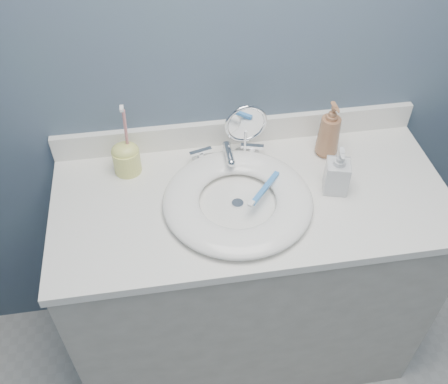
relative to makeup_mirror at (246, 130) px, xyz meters
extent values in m
cube|color=#4C5B73|center=(-0.01, 0.09, 0.21)|extent=(2.20, 0.02, 2.40)
cube|color=#B4AFA4|center=(-0.01, -0.18, -0.57)|extent=(1.20, 0.55, 0.85)
cube|color=white|center=(-0.01, -0.18, -0.13)|extent=(1.22, 0.57, 0.03)
cube|color=white|center=(-0.01, 0.08, -0.07)|extent=(1.22, 0.02, 0.09)
cylinder|color=silver|center=(-0.06, -0.21, -0.11)|extent=(0.04, 0.04, 0.01)
cube|color=silver|center=(-0.06, 0.00, -0.11)|extent=(0.22, 0.05, 0.01)
cylinder|color=silver|center=(-0.06, 0.00, -0.08)|extent=(0.03, 0.03, 0.06)
cylinder|color=silver|center=(-0.06, -0.05, -0.05)|extent=(0.02, 0.09, 0.02)
sphere|color=silver|center=(-0.06, -0.09, -0.05)|extent=(0.03, 0.03, 0.03)
cylinder|color=silver|center=(-0.15, 0.00, -0.09)|extent=(0.02, 0.02, 0.03)
cube|color=silver|center=(-0.15, 0.00, -0.07)|extent=(0.08, 0.03, 0.01)
cylinder|color=silver|center=(0.02, 0.00, -0.09)|extent=(0.02, 0.02, 0.03)
cube|color=silver|center=(0.02, 0.00, -0.07)|extent=(0.08, 0.03, 0.01)
cylinder|color=silver|center=(0.00, 0.00, -0.11)|extent=(0.08, 0.08, 0.01)
cylinder|color=silver|center=(0.00, 0.00, -0.06)|extent=(0.01, 0.01, 0.10)
torus|color=silver|center=(0.00, 0.00, 0.02)|extent=(0.14, 0.02, 0.14)
cylinder|color=white|center=(0.00, 0.00, 0.02)|extent=(0.12, 0.02, 0.12)
imported|color=#996645|center=(0.27, -0.03, -0.01)|extent=(0.08, 0.08, 0.20)
imported|color=silver|center=(0.25, -0.19, -0.03)|extent=(0.09, 0.09, 0.16)
cylinder|color=#DEE070|center=(-0.38, -0.01, -0.07)|extent=(0.09, 0.09, 0.08)
ellipsoid|color=#DEE070|center=(-0.38, -0.01, -0.03)|extent=(0.09, 0.07, 0.05)
cylinder|color=#D27779|center=(-0.37, -0.01, 0.05)|extent=(0.02, 0.03, 0.16)
cube|color=white|center=(-0.37, -0.02, 0.13)|extent=(0.01, 0.02, 0.01)
cube|color=#3C86D8|center=(0.02, -0.20, -0.07)|extent=(0.11, 0.13, 0.01)
cube|color=white|center=(-0.03, -0.27, -0.06)|extent=(0.02, 0.03, 0.01)
camera|label=1|loc=(-0.26, -1.22, 0.98)|focal=40.00mm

